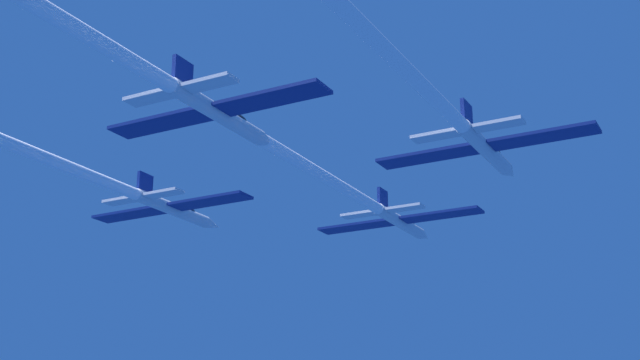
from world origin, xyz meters
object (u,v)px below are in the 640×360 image
at_px(jet_left_wing, 93,177).
at_px(jet_slot, 122,56).
at_px(jet_right_wing, 430,94).
at_px(jet_lead, 340,186).

bearing_deg(jet_left_wing, jet_slot, -43.30).
bearing_deg(jet_right_wing, jet_slot, -135.08).
height_order(jet_right_wing, jet_slot, jet_right_wing).
bearing_deg(jet_right_wing, jet_lead, 134.10).
bearing_deg(jet_slot, jet_right_wing, 44.92).
bearing_deg(jet_slot, jet_lead, 90.29).
distance_m(jet_lead, jet_left_wing, 25.16).
distance_m(jet_lead, jet_right_wing, 24.42).
distance_m(jet_left_wing, jet_slot, 27.61).
relative_size(jet_lead, jet_right_wing, 1.09).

